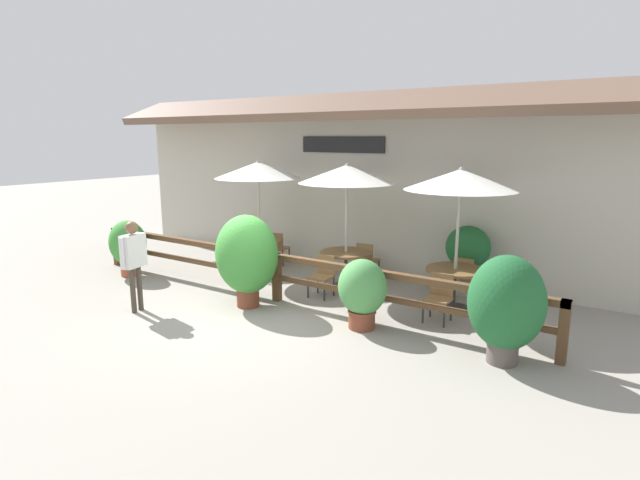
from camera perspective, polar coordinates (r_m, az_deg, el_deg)
ground_plane at (r=9.24m, az=-8.98°, el=-8.55°), size 60.00×60.00×0.00m
building_facade at (r=12.06m, az=3.99°, el=6.85°), size 14.28×1.49×4.23m
patio_railing at (r=9.79m, az=-4.97°, el=-3.02°), size 10.40×0.14×0.95m
patio_umbrella_near at (r=11.77m, az=-7.10°, el=7.91°), size 2.02×2.02×2.65m
dining_table_near at (r=12.02m, az=-6.89°, el=-0.65°), size 1.09×1.09×0.78m
chair_near_streetside at (r=11.46m, az=-9.01°, el=-2.16°), size 0.45×0.45×0.83m
chair_near_wallside at (r=12.64m, az=-4.82°, el=-0.76°), size 0.50×0.50×0.83m
patio_umbrella_middle at (r=10.41m, az=3.08°, el=7.51°), size 2.02×2.02×2.65m
dining_table_middle at (r=10.69m, az=2.97°, el=-2.12°), size 1.09×1.09×0.78m
chair_middle_streetside at (r=10.08m, az=0.30°, el=-3.92°), size 0.44×0.44×0.83m
chair_middle_wallside at (r=11.39m, az=5.37°, el=-2.15°), size 0.44×0.44×0.83m
patio_umbrella_far at (r=9.34m, az=15.76°, el=6.62°), size 2.02×2.02×2.65m
dining_table_far at (r=9.65m, az=15.17°, el=-4.04°), size 1.09×1.09×0.78m
chair_far_streetside at (r=8.99m, az=13.46°, el=-6.20°), size 0.43×0.43×0.83m
chair_far_wallside at (r=10.42m, az=16.24°, el=-3.89°), size 0.42×0.42×0.83m
potted_plant_tall_tropical at (r=12.34m, az=-21.11°, el=-0.50°), size 0.89×0.80×1.30m
potted_plant_small_flowering at (r=7.52m, az=20.49°, el=-6.96°), size 1.07×0.96×1.58m
potted_plant_broad_leaf at (r=9.46m, az=-8.37°, el=-1.79°), size 1.23×1.10×1.76m
potted_plant_entrance_palm at (r=8.39m, az=4.85°, el=-5.76°), size 0.84×0.75×1.20m
potted_plant_corner_fern at (r=10.60m, az=16.50°, el=-1.55°), size 0.90×0.81×1.42m
pedestrian at (r=9.67m, az=-20.53°, el=-1.53°), size 0.28×0.59×1.69m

